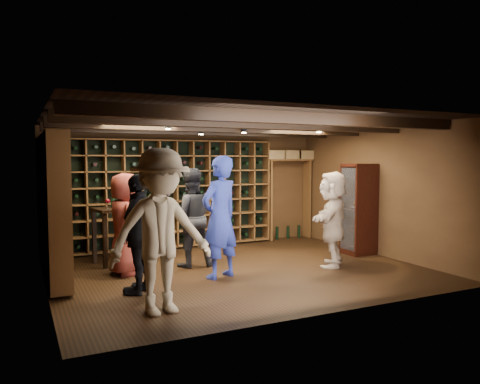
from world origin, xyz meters
name	(u,v)px	position (x,y,z in m)	size (l,w,h in m)	color
ground	(238,270)	(0.00, 0.00, 0.00)	(6.00, 6.00, 0.00)	black
room_shell	(237,126)	(0.00, 0.05, 2.42)	(6.00, 6.00, 6.00)	#52351C
wine_rack_back	(167,194)	(-0.52, 2.33, 1.15)	(4.65, 0.30, 2.20)	brown
wine_rack_left	(53,205)	(-2.83, 0.82, 1.15)	(0.30, 2.65, 2.20)	brown
crate_shelf	(289,172)	(2.41, 2.32, 1.57)	(1.20, 0.32, 2.07)	brown
display_cabinet	(359,211)	(2.71, 0.20, 0.86)	(0.55, 0.50, 1.75)	black
man_blue_shirt	(220,217)	(-0.48, -0.34, 0.96)	(0.70, 0.46, 1.92)	navy
man_grey_suit	(190,217)	(-0.63, 0.61, 0.86)	(0.83, 0.65, 1.71)	black
guest_red_floral	(125,224)	(-1.79, 0.51, 0.82)	(0.80, 0.52, 1.64)	maroon
guest_woman_black	(140,234)	(-1.81, -0.63, 0.83)	(0.98, 0.41, 1.67)	black
guest_khaki	(161,232)	(-1.79, -1.61, 1.00)	(1.29, 0.74, 2.00)	#7D6F56
guest_beige	(333,219)	(1.62, -0.43, 0.83)	(1.54, 0.49, 1.66)	tan
tasting_table	(132,214)	(-1.46, 1.45, 0.87)	(1.42, 0.89, 1.28)	black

